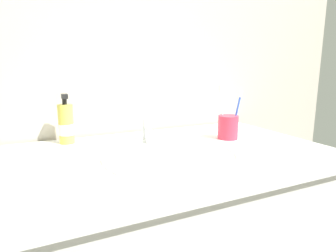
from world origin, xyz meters
TOP-DOWN VIEW (x-y plane):
  - tiled_wall_back at (0.00, 0.36)m, footprint 2.23×0.04m
  - sink_basin at (-0.03, -0.05)m, footprint 0.44×0.44m
  - faucet at (-0.03, 0.16)m, footprint 0.02×0.14m
  - toothbrush_cup at (0.26, 0.06)m, footprint 0.08×0.08m
  - toothbrush_white at (0.25, 0.09)m, footprint 0.01×0.04m
  - toothbrush_blue at (0.29, 0.04)m, footprint 0.04×0.03m
  - soap_dispenser at (-0.30, 0.25)m, footprint 0.06×0.06m

SIDE VIEW (x-z plane):
  - sink_basin at x=-0.03m, z-range 0.77..0.88m
  - faucet at x=-0.03m, z-range 0.86..0.95m
  - toothbrush_cup at x=0.26m, z-range 0.86..0.95m
  - soap_dispenser at x=-0.30m, z-range 0.84..1.02m
  - toothbrush_blue at x=0.29m, z-range 0.88..1.06m
  - toothbrush_white at x=0.25m, z-range 0.88..1.07m
  - tiled_wall_back at x=0.00m, z-range 0.00..2.40m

